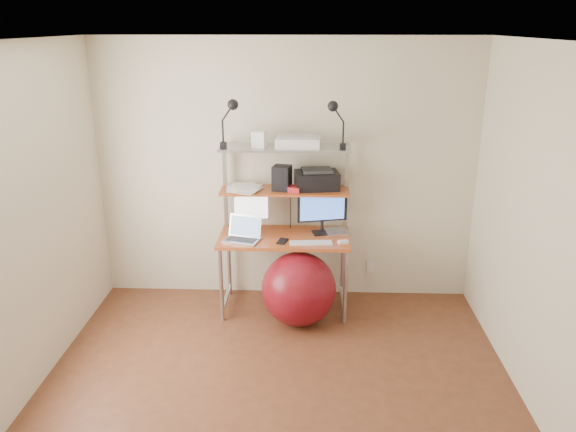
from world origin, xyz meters
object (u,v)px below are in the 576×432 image
exercise_ball (299,289)px  monitor_black (322,209)px  monitor_silver (251,210)px  printer (317,179)px  laptop (244,235)px

exercise_ball → monitor_black: bearing=60.7°
monitor_silver → monitor_black: bearing=-20.0°
monitor_black → printer: bearing=117.7°
monitor_silver → monitor_black: size_ratio=0.84×
exercise_ball → laptop: bearing=161.4°
printer → laptop: bearing=-167.1°
monitor_silver → laptop: (-0.05, -0.22, -0.16)m
monitor_silver → monitor_black: 0.66m
laptop → exercise_ball: (0.51, -0.17, -0.45)m
monitor_black → printer: size_ratio=1.09×
monitor_silver → monitor_black: (0.66, -0.02, 0.03)m
monitor_black → laptop: monitor_black is taller
laptop → printer: 0.84m
laptop → monitor_black: bearing=32.2°
monitor_silver → exercise_ball: (0.45, -0.39, -0.61)m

